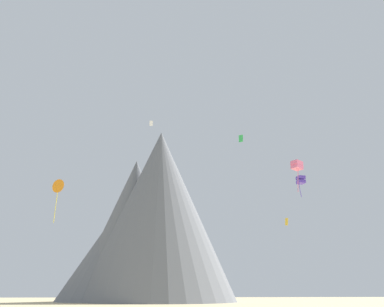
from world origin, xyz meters
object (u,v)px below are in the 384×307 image
rock_massif (145,225)px  kite_rainbow_mid (297,165)px  kite_gold_mid (287,222)px  kite_white_high (151,123)px  kite_green_high (241,138)px  kite_orange_mid (58,187)px  kite_indigo_mid (301,180)px

rock_massif → kite_rainbow_mid: (20.66, -84.87, -3.18)m
kite_gold_mid → kite_rainbow_mid: bearing=163.9°
kite_white_high → kite_gold_mid: kite_white_high is taller
rock_massif → kite_rainbow_mid: 87.41m
kite_rainbow_mid → kite_gold_mid: size_ratio=3.36×
kite_rainbow_mid → kite_green_high: bearing=-20.3°
rock_massif → kite_orange_mid: (-13.24, -75.54, -4.93)m
kite_gold_mid → kite_orange_mid: 38.79m
kite_white_high → kite_orange_mid: bearing=-88.0°
kite_white_high → kite_orange_mid: (-13.75, -14.84, -16.37)m
rock_massif → kite_indigo_mid: 83.02m
kite_green_high → kite_gold_mid: 17.90m
rock_massif → kite_green_high: size_ratio=48.97×
kite_indigo_mid → kite_rainbow_mid: kite_rainbow_mid is taller
kite_indigo_mid → kite_orange_mid: 36.46m
kite_gold_mid → kite_white_high: bearing=71.0°
kite_white_high → kite_gold_mid: size_ratio=0.78×
kite_indigo_mid → kite_gold_mid: size_ratio=2.43×
kite_rainbow_mid → kite_gold_mid: kite_rainbow_mid is taller
kite_green_high → kite_indigo_mid: (5.42, -15.80, -11.78)m
kite_white_high → kite_orange_mid: kite_white_high is taller
rock_massif → kite_orange_mid: size_ratio=10.62×
kite_gold_mid → rock_massif: bearing=16.0°
kite_gold_mid → kite_orange_mid: bearing=98.6°
kite_green_high → kite_rainbow_mid: bearing=-165.0°
kite_indigo_mid → kite_orange_mid: bearing=-13.8°
kite_orange_mid → kite_white_high: bearing=-106.6°
kite_green_high → kite_orange_mid: bearing=117.3°
kite_white_high → kite_indigo_mid: kite_white_high is taller
kite_orange_mid → kite_gold_mid: bearing=-141.2°
rock_massif → kite_gold_mid: size_ratio=52.59×
kite_gold_mid → kite_green_high: bearing=60.9°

